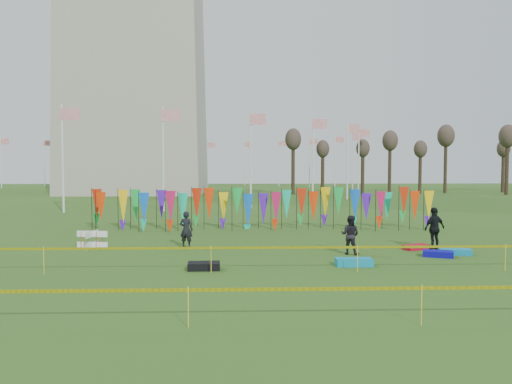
{
  "coord_description": "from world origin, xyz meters",
  "views": [
    {
      "loc": [
        -0.93,
        -17.36,
        3.47
      ],
      "look_at": [
        -0.16,
        6.0,
        2.24
      ],
      "focal_mm": 35.0,
      "sensor_mm": 36.0,
      "label": 1
    }
  ],
  "objects_px": {
    "person_left": "(186,229)",
    "kite_bag_turquoise": "(354,262)",
    "kite_bag_red": "(416,247)",
    "kite_bag_black": "(204,266)",
    "kite_bag_blue": "(438,254)",
    "box_kite": "(92,239)",
    "person_right": "(434,228)",
    "person_mid": "(350,235)",
    "kite_bag_teal": "(455,252)"
  },
  "relations": [
    {
      "from": "kite_bag_black",
      "to": "kite_bag_teal",
      "type": "relative_size",
      "value": 0.9
    },
    {
      "from": "kite_bag_red",
      "to": "person_right",
      "type": "bearing_deg",
      "value": -0.85
    },
    {
      "from": "kite_bag_red",
      "to": "kite_bag_blue",
      "type": "bearing_deg",
      "value": -81.48
    },
    {
      "from": "person_mid",
      "to": "kite_bag_teal",
      "type": "height_order",
      "value": "person_mid"
    },
    {
      "from": "kite_bag_black",
      "to": "person_left",
      "type": "bearing_deg",
      "value": 103.26
    },
    {
      "from": "kite_bag_turquoise",
      "to": "kite_bag_red",
      "type": "height_order",
      "value": "kite_bag_turquoise"
    },
    {
      "from": "kite_bag_blue",
      "to": "kite_bag_teal",
      "type": "relative_size",
      "value": 0.92
    },
    {
      "from": "kite_bag_blue",
      "to": "kite_bag_red",
      "type": "bearing_deg",
      "value": 98.52
    },
    {
      "from": "person_right",
      "to": "kite_bag_teal",
      "type": "bearing_deg",
      "value": 83.26
    },
    {
      "from": "person_mid",
      "to": "person_right",
      "type": "distance_m",
      "value": 3.89
    },
    {
      "from": "kite_bag_red",
      "to": "kite_bag_teal",
      "type": "distance_m",
      "value": 1.66
    },
    {
      "from": "kite_bag_blue",
      "to": "kite_bag_black",
      "type": "relative_size",
      "value": 1.02
    },
    {
      "from": "kite_bag_red",
      "to": "kite_bag_black",
      "type": "height_order",
      "value": "kite_bag_black"
    },
    {
      "from": "kite_bag_turquoise",
      "to": "kite_bag_blue",
      "type": "xyz_separation_m",
      "value": [
        3.6,
        1.58,
        -0.01
      ]
    },
    {
      "from": "box_kite",
      "to": "kite_bag_black",
      "type": "height_order",
      "value": "box_kite"
    },
    {
      "from": "kite_bag_turquoise",
      "to": "kite_bag_red",
      "type": "relative_size",
      "value": 1.14
    },
    {
      "from": "person_left",
      "to": "kite_bag_black",
      "type": "distance_m",
      "value": 4.69
    },
    {
      "from": "kite_bag_blue",
      "to": "kite_bag_red",
      "type": "xyz_separation_m",
      "value": [
        -0.25,
        1.69,
        -0.01
      ]
    },
    {
      "from": "box_kite",
      "to": "person_left",
      "type": "xyz_separation_m",
      "value": [
        3.94,
        0.02,
        0.4
      ]
    },
    {
      "from": "kite_bag_turquoise",
      "to": "kite_bag_black",
      "type": "height_order",
      "value": "kite_bag_turquoise"
    },
    {
      "from": "kite_bag_teal",
      "to": "kite_bag_turquoise",
      "type": "bearing_deg",
      "value": -155.43
    },
    {
      "from": "person_left",
      "to": "kite_bag_turquoise",
      "type": "relative_size",
      "value": 1.24
    },
    {
      "from": "kite_bag_blue",
      "to": "kite_bag_turquoise",
      "type": "bearing_deg",
      "value": -156.29
    },
    {
      "from": "person_mid",
      "to": "kite_bag_blue",
      "type": "height_order",
      "value": "person_mid"
    },
    {
      "from": "person_mid",
      "to": "kite_bag_black",
      "type": "relative_size",
      "value": 1.44
    },
    {
      "from": "person_left",
      "to": "kite_bag_red",
      "type": "distance_m",
      "value": 9.63
    },
    {
      "from": "person_right",
      "to": "kite_bag_turquoise",
      "type": "height_order",
      "value": "person_right"
    },
    {
      "from": "box_kite",
      "to": "person_right",
      "type": "height_order",
      "value": "person_right"
    },
    {
      "from": "box_kite",
      "to": "person_mid",
      "type": "height_order",
      "value": "person_mid"
    },
    {
      "from": "box_kite",
      "to": "person_right",
      "type": "xyz_separation_m",
      "value": [
        14.28,
        -0.75,
        0.5
      ]
    },
    {
      "from": "person_right",
      "to": "kite_bag_blue",
      "type": "height_order",
      "value": "person_right"
    },
    {
      "from": "person_mid",
      "to": "kite_bag_turquoise",
      "type": "distance_m",
      "value": 2.35
    },
    {
      "from": "person_right",
      "to": "kite_bag_teal",
      "type": "height_order",
      "value": "person_right"
    },
    {
      "from": "person_left",
      "to": "kite_bag_teal",
      "type": "height_order",
      "value": "person_left"
    },
    {
      "from": "kite_bag_turquoise",
      "to": "kite_bag_blue",
      "type": "bearing_deg",
      "value": 23.71
    },
    {
      "from": "person_right",
      "to": "kite_bag_black",
      "type": "height_order",
      "value": "person_right"
    },
    {
      "from": "box_kite",
      "to": "kite_bag_black",
      "type": "xyz_separation_m",
      "value": [
        5.01,
        -4.5,
        -0.25
      ]
    },
    {
      "from": "box_kite",
      "to": "kite_bag_teal",
      "type": "distance_m",
      "value": 14.77
    },
    {
      "from": "person_left",
      "to": "kite_bag_blue",
      "type": "bearing_deg",
      "value": 179.6
    },
    {
      "from": "kite_bag_red",
      "to": "person_mid",
      "type": "bearing_deg",
      "value": -160.76
    },
    {
      "from": "kite_bag_turquoise",
      "to": "person_right",
      "type": "bearing_deg",
      "value": 38.43
    },
    {
      "from": "kite_bag_red",
      "to": "person_left",
      "type": "bearing_deg",
      "value": 175.47
    },
    {
      "from": "kite_bag_black",
      "to": "box_kite",
      "type": "bearing_deg",
      "value": 138.06
    },
    {
      "from": "person_left",
      "to": "kite_bag_blue",
      "type": "height_order",
      "value": "person_left"
    },
    {
      "from": "person_right",
      "to": "kite_bag_red",
      "type": "distance_m",
      "value": 1.09
    },
    {
      "from": "kite_bag_turquoise",
      "to": "kite_bag_blue",
      "type": "distance_m",
      "value": 3.93
    },
    {
      "from": "person_left",
      "to": "kite_bag_turquoise",
      "type": "distance_m",
      "value": 7.45
    },
    {
      "from": "kite_bag_blue",
      "to": "person_mid",
      "type": "bearing_deg",
      "value": 168.64
    },
    {
      "from": "person_mid",
      "to": "kite_bag_turquoise",
      "type": "height_order",
      "value": "person_mid"
    },
    {
      "from": "kite_bag_blue",
      "to": "kite_bag_teal",
      "type": "distance_m",
      "value": 0.98
    }
  ]
}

